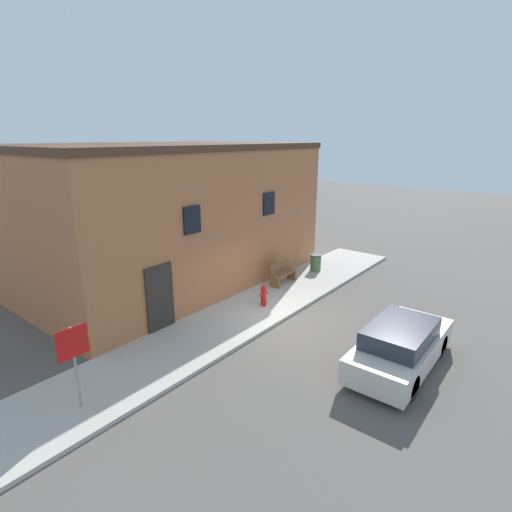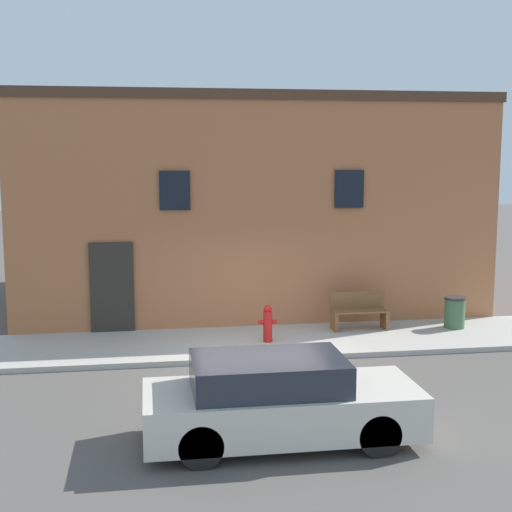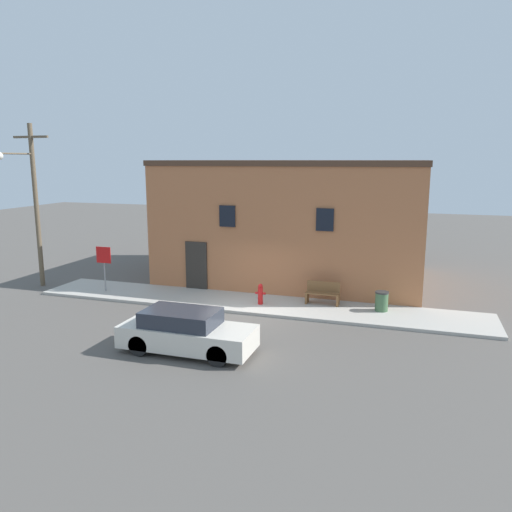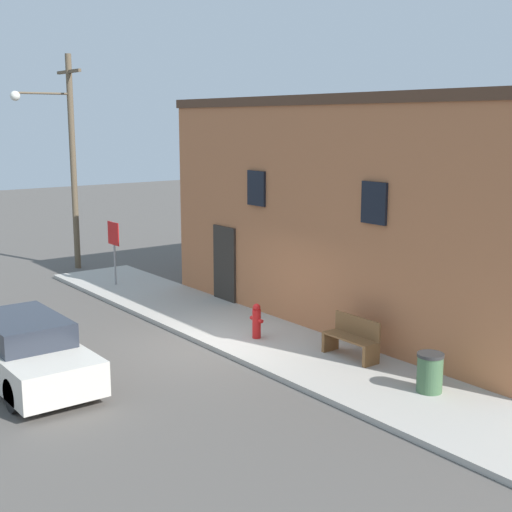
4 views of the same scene
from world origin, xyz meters
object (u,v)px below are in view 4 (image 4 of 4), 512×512
object	(u,v)px
fire_hydrant	(257,321)
stop_sign	(114,241)
parked_car	(26,352)
utility_pole	(67,152)
trash_bin	(430,372)
bench	(352,339)

from	to	relation	value
fire_hydrant	stop_sign	distance (m)	7.03
stop_sign	parked_car	bearing A→B (deg)	-38.47
fire_hydrant	parked_car	distance (m)	5.18
utility_pole	parked_car	distance (m)	11.60
fire_hydrant	parked_car	size ratio (longest dim) A/B	0.20
trash_bin	bench	bearing A→B (deg)	174.05
parked_car	utility_pole	bearing A→B (deg)	152.60
bench	trash_bin	size ratio (longest dim) A/B	1.76
bench	utility_pole	distance (m)	13.38
utility_pole	parked_car	bearing A→B (deg)	-27.40
stop_sign	parked_car	xyz separation A→B (m)	(6.24, -4.96, -0.85)
bench	parked_car	xyz separation A→B (m)	(-3.04, -5.93, 0.10)
fire_hydrant	trash_bin	size ratio (longest dim) A/B	1.11
trash_bin	utility_pole	distance (m)	15.58
stop_sign	utility_pole	size ratio (longest dim) A/B	0.27
stop_sign	trash_bin	distance (m)	11.62
bench	parked_car	bearing A→B (deg)	-117.18
fire_hydrant	utility_pole	bearing A→B (deg)	-179.85
trash_bin	utility_pole	size ratio (longest dim) A/B	0.10
trash_bin	parked_car	bearing A→B (deg)	-133.05
stop_sign	utility_pole	distance (m)	4.42
fire_hydrant	parked_car	world-z (taller)	parked_car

